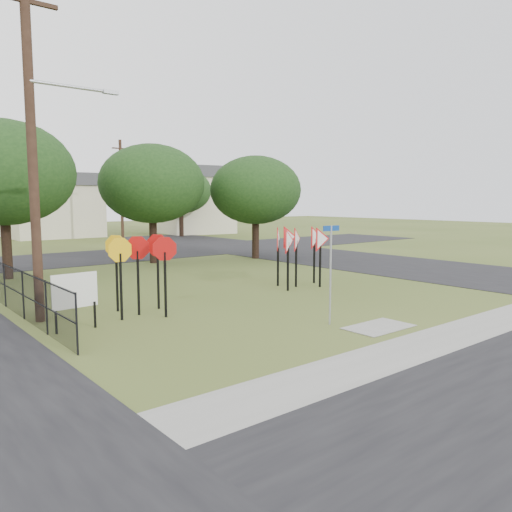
{
  "coord_description": "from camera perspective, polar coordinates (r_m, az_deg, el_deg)",
  "views": [
    {
      "loc": [
        -11.57,
        -10.98,
        3.64
      ],
      "look_at": [
        -0.14,
        3.0,
        1.6
      ],
      "focal_mm": 35.0,
      "sensor_mm": 36.0,
      "label": 1
    }
  ],
  "objects": [
    {
      "name": "tree_near_mid",
      "position": [
        29.33,
        -11.8,
        8.07
      ],
      "size": [
        6.0,
        6.0,
        6.8
      ],
      "color": "black",
      "rests_on": "ground"
    },
    {
      "name": "street_right",
      "position": [
        31.76,
        9.0,
        -0.2
      ],
      "size": [
        8.0,
        50.0,
        0.02
      ],
      "primitive_type": "cube",
      "color": "black",
      "rests_on": "ground"
    },
    {
      "name": "tree_near_right",
      "position": [
        30.96,
        -0.05,
        7.53
      ],
      "size": [
        5.6,
        5.6,
        6.33
      ],
      "color": "black",
      "rests_on": "ground"
    },
    {
      "name": "ground",
      "position": [
        16.36,
        7.08,
        -6.46
      ],
      "size": [
        140.0,
        140.0,
        0.0
      ],
      "primitive_type": "plane",
      "color": "#40511E"
    },
    {
      "name": "stop_sign_cluster",
      "position": [
        16.15,
        -13.19,
        -0.01
      ],
      "size": [
        2.31,
        2.21,
        2.53
      ],
      "color": "black",
      "rests_on": "ground"
    },
    {
      "name": "yield_sign_cluster",
      "position": [
        21.03,
        4.79,
        1.64
      ],
      "size": [
        3.24,
        1.8,
        2.58
      ],
      "color": "black",
      "rests_on": "ground"
    },
    {
      "name": "far_pole_a",
      "position": [
        36.28,
        -24.17,
        7.4
      ],
      "size": [
        1.4,
        0.24,
        9.0
      ],
      "color": "#3D281C",
      "rests_on": "ground"
    },
    {
      "name": "curb_pad",
      "position": [
        14.85,
        13.85,
        -7.89
      ],
      "size": [
        2.0,
        1.2,
        0.02
      ],
      "primitive_type": "cube",
      "color": "gray",
      "rests_on": "ground"
    },
    {
      "name": "street_name_sign",
      "position": [
        14.63,
        8.52,
        -1.37
      ],
      "size": [
        0.6,
        0.08,
        2.9
      ],
      "color": "#9B9DA4",
      "rests_on": "ground"
    },
    {
      "name": "street_far",
      "position": [
        33.27,
        -18.67,
        -0.16
      ],
      "size": [
        60.0,
        8.0,
        0.02
      ],
      "primitive_type": "cube",
      "color": "black",
      "rests_on": "ground"
    },
    {
      "name": "utility_pole_main",
      "position": [
        16.15,
        -24.02,
        11.48
      ],
      "size": [
        3.55,
        0.33,
        10.0
      ],
      "color": "#3D281C",
      "rests_on": "ground"
    },
    {
      "name": "far_pole_b",
      "position": [
        42.76,
        -15.12,
        7.17
      ],
      "size": [
        1.4,
        0.24,
        8.5
      ],
      "color": "#3D281C",
      "rests_on": "ground"
    },
    {
      "name": "house_right",
      "position": [
        55.51,
        -7.12,
        6.41
      ],
      "size": [
        8.3,
        8.3,
        7.2
      ],
      "color": "beige",
      "rests_on": "ground"
    },
    {
      "name": "sidewalk",
      "position": [
        13.89,
        19.87,
        -9.1
      ],
      "size": [
        30.0,
        1.6,
        0.02
      ],
      "primitive_type": "cube",
      "color": "gray",
      "rests_on": "ground"
    },
    {
      "name": "info_board",
      "position": [
        14.74,
        -19.99,
        -3.97
      ],
      "size": [
        1.3,
        0.13,
        1.62
      ],
      "color": "black",
      "rests_on": "ground"
    },
    {
      "name": "fence_run",
      "position": [
        17.91,
        -25.99,
        -3.39
      ],
      "size": [
        0.05,
        11.55,
        1.5
      ],
      "color": "black",
      "rests_on": "ground"
    },
    {
      "name": "tree_far_right",
      "position": [
        50.02,
        -8.59,
        7.4
      ],
      "size": [
        6.0,
        6.0,
        6.8
      ],
      "color": "black",
      "rests_on": "ground"
    },
    {
      "name": "planting_strip",
      "position": [
        13.35,
        24.35,
        -9.93
      ],
      "size": [
        30.0,
        0.8,
        0.02
      ],
      "primitive_type": "cube",
      "color": "#40511E",
      "rests_on": "ground"
    },
    {
      "name": "tree_near_left",
      "position": [
        25.63,
        -26.99,
        8.47
      ],
      "size": [
        6.4,
        6.4,
        7.27
      ],
      "color": "black",
      "rests_on": "ground"
    },
    {
      "name": "house_mid",
      "position": [
        53.31,
        -22.39,
        5.43
      ],
      "size": [
        8.4,
        8.4,
        6.2
      ],
      "color": "beige",
      "rests_on": "ground"
    }
  ]
}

